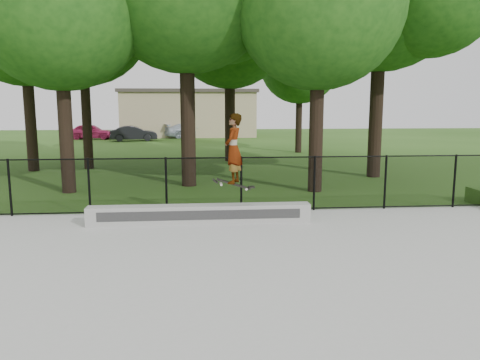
{
  "coord_description": "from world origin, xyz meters",
  "views": [
    {
      "loc": [
        -1.12,
        -6.44,
        2.93
      ],
      "look_at": [
        -0.18,
        4.2,
        1.2
      ],
      "focal_mm": 35.0,
      "sensor_mm": 36.0,
      "label": 1
    }
  ],
  "objects": [
    {
      "name": "distant_building",
      "position": [
        -2.0,
        38.0,
        2.16
      ],
      "size": [
        12.4,
        6.4,
        4.3
      ],
      "color": "tan",
      "rests_on": "ground"
    },
    {
      "name": "grind_ledge",
      "position": [
        -1.12,
        4.7,
        0.29
      ],
      "size": [
        5.4,
        0.4,
        0.46
      ],
      "primitive_type": "cube",
      "color": "#A9A8A4",
      "rests_on": "concrete_slab"
    },
    {
      "name": "car_b",
      "position": [
        -6.38,
        32.1,
        0.61
      ],
      "size": [
        3.53,
        1.77,
        1.23
      ],
      "primitive_type": "imported",
      "rotation": [
        0.0,
        0.0,
        1.71
      ],
      "color": "black",
      "rests_on": "ground"
    },
    {
      "name": "car_a",
      "position": [
        -10.29,
        34.45,
        0.65
      ],
      "size": [
        3.91,
        1.8,
        1.31
      ],
      "primitive_type": "imported",
      "rotation": [
        0.0,
        0.0,
        1.5
      ],
      "color": "#9B1C47",
      "rests_on": "ground"
    },
    {
      "name": "concrete_slab",
      "position": [
        0.0,
        0.0,
        0.03
      ],
      "size": [
        14.0,
        12.0,
        0.06
      ],
      "primitive_type": "cube",
      "color": "#ABACA6",
      "rests_on": "ground"
    },
    {
      "name": "car_c",
      "position": [
        -2.01,
        35.65,
        0.65
      ],
      "size": [
        4.5,
        3.2,
        1.3
      ],
      "primitive_type": "imported",
      "rotation": [
        0.0,
        0.0,
        1.95
      ],
      "color": "#A9B4C0",
      "rests_on": "ground"
    },
    {
      "name": "tree_row",
      "position": [
        -0.89,
        13.54,
        6.77
      ],
      "size": [
        20.97,
        18.21,
        11.07
      ],
      "color": "black",
      "rests_on": "ground"
    },
    {
      "name": "chainlink_fence",
      "position": [
        0.0,
        5.9,
        0.81
      ],
      "size": [
        16.06,
        0.06,
        1.5
      ],
      "color": "black",
      "rests_on": "concrete_slab"
    },
    {
      "name": "skater_airborne",
      "position": [
        -0.31,
        4.6,
        1.86
      ],
      "size": [
        0.81,
        0.7,
        1.87
      ],
      "color": "black",
      "rests_on": "ground"
    },
    {
      "name": "ground",
      "position": [
        0.0,
        0.0,
        0.0
      ],
      "size": [
        100.0,
        100.0,
        0.0
      ],
      "primitive_type": "plane",
      "color": "#2C5417",
      "rests_on": "ground"
    }
  ]
}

